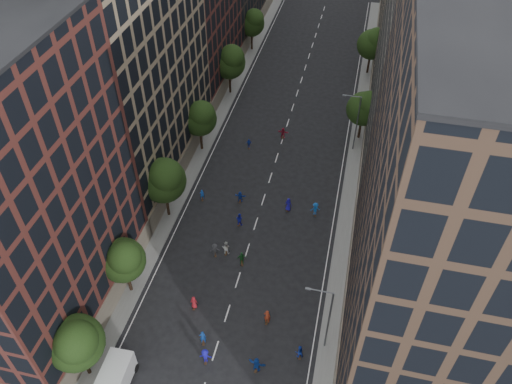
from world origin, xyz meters
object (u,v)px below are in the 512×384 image
streetlamp_near (327,317)px  skater_1 (203,337)px  cargo_van (114,381)px  skater_2 (299,352)px  streetlamp_far (356,120)px  skater_0 (132,361)px

streetlamp_near → skater_1: streetlamp_near is taller
cargo_van → skater_2: size_ratio=3.20×
cargo_van → skater_2: (16.23, 7.18, -0.65)m
skater_2 → streetlamp_near: bearing=-163.2°
streetlamp_far → streetlamp_near: bearing=-90.0°
skater_1 → streetlamp_far: bearing=-125.7°
skater_0 → skater_2: 16.37m
streetlamp_near → skater_1: (-11.82, -2.36, -4.24)m
streetlamp_far → skater_0: (-17.80, -39.33, -4.29)m
skater_1 → skater_2: 9.74m
streetlamp_far → skater_1: 37.52m
skater_2 → cargo_van: bearing=1.9°
streetlamp_far → cargo_van: bearing=-113.6°
streetlamp_near → skater_0: (-17.80, -6.33, -4.29)m
streetlamp_far → skater_0: 43.39m
streetlamp_far → skater_2: 35.02m
skater_0 → skater_2: (15.70, 4.64, -0.03)m
streetlamp_near → skater_0: bearing=-160.4°
skater_2 → skater_0: bearing=-5.5°
streetlamp_far → cargo_van: (-18.34, -41.87, -3.67)m
streetlamp_near → skater_0: size_ratio=5.17×
streetlamp_far → skater_1: (-11.82, -35.36, -4.24)m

